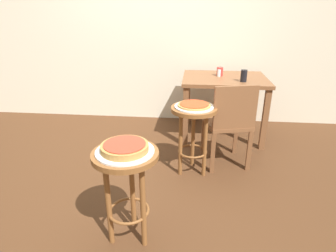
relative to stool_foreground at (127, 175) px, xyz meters
name	(u,v)px	position (x,y,z in m)	size (l,w,h in m)	color
ground_plane	(134,177)	(-0.13, 0.73, -0.50)	(6.00, 6.00, 0.00)	#4C2D19
back_wall	(156,6)	(-0.13, 2.38, 1.00)	(6.00, 0.10, 3.00)	beige
stool_foreground	(127,175)	(0.00, 0.00, 0.00)	(0.42, 0.42, 0.66)	brown
serving_plate_foreground	(125,151)	(0.00, 0.00, 0.17)	(0.36, 0.36, 0.01)	silver
pizza_foreground	(125,147)	(0.00, 0.00, 0.20)	(0.29, 0.29, 0.05)	#B78442
stool_middle	(193,124)	(0.41, 0.90, 0.00)	(0.42, 0.42, 0.66)	brown
serving_plate_middle	(194,107)	(0.41, 0.90, 0.17)	(0.35, 0.35, 0.01)	silver
pizza_middle	(194,105)	(0.41, 0.90, 0.18)	(0.29, 0.29, 0.02)	tan
dining_table	(224,87)	(0.75, 1.80, 0.13)	(0.97, 0.77, 0.73)	brown
cup_near_edge	(244,76)	(0.93, 1.60, 0.30)	(0.07, 0.07, 0.13)	black
cup_far_edge	(220,72)	(0.69, 1.88, 0.29)	(0.07, 0.07, 0.10)	red
condiment_shaker	(219,73)	(0.68, 1.84, 0.28)	(0.04, 0.04, 0.08)	white
wooden_chair	(229,122)	(0.75, 1.05, -0.03)	(0.48, 0.48, 0.85)	brown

